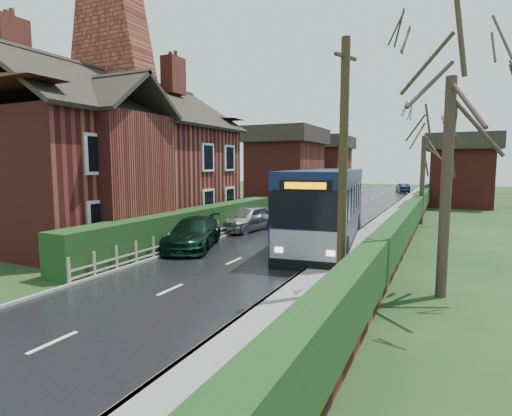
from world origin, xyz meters
The scene contains 18 objects.
ground centered at (0.00, 0.00, 0.00)m, with size 140.00×140.00×0.00m, color #334B20.
road centered at (0.00, 10.00, 0.01)m, with size 6.00×100.00×0.02m, color black.
pavement centered at (4.25, 10.00, 0.07)m, with size 2.50×100.00×0.14m, color slate.
kerb_right centered at (3.05, 10.00, 0.07)m, with size 0.12×100.00×0.14m, color gray.
kerb_left centered at (-3.05, 10.00, 0.05)m, with size 0.12×100.00×0.10m, color gray.
front_hedge centered at (-3.90, 5.00, 0.80)m, with size 1.20×16.00×1.60m, color #193213.
picket_fence centered at (-3.15, 5.00, 0.45)m, with size 0.10×16.00×0.90m, color tan, non-canonical shape.
right_wall_hedge centered at (5.80, 10.00, 1.02)m, with size 0.60×50.00×1.80m.
brick_house centered at (-8.73, 4.78, 4.38)m, with size 9.30×14.60×10.30m.
bus centered at (2.19, 7.47, 1.76)m, with size 4.24×11.92×3.54m.
car_silver centered at (-2.80, 8.86, 0.73)m, with size 1.72×4.28×1.46m, color silver.
car_green centered at (-2.90, 3.44, 0.69)m, with size 1.95×4.79×1.39m, color black.
car_distant centered at (2.00, 45.97, 0.62)m, with size 1.31×3.75×1.23m, color black.
bus_stop_sign centered at (3.39, 2.69, 1.86)m, with size 0.16×0.43×2.82m.
telegraph_pole centered at (4.80, -0.39, 3.65)m, with size 0.43×0.89×7.21m.
tree_right_near centered at (7.41, 0.93, 6.61)m, with size 4.10×4.10×8.85m.
tree_right_far centered at (6.00, 15.92, 5.96)m, with size 4.13×4.13×7.98m.
tree_house_side centered at (-10.13, 10.88, 7.17)m, with size 4.22×4.22×9.60m.
Camera 1 is at (7.43, -11.47, 3.80)m, focal length 28.00 mm.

